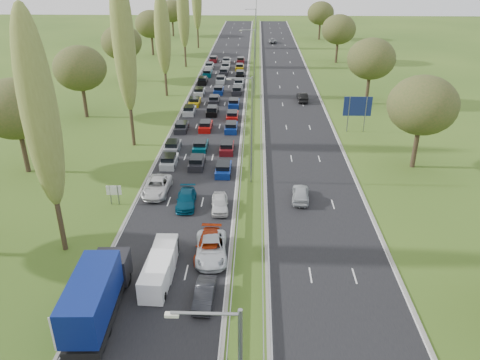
{
  "coord_description": "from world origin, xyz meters",
  "views": [
    {
      "loc": [
        4.94,
        -4.63,
        23.02
      ],
      "look_at": [
        3.34,
        40.35,
        1.5
      ],
      "focal_mm": 35.0,
      "sensor_mm": 36.0,
      "label": 1
    }
  ],
  "objects_px": {
    "near_car_2": "(157,186)",
    "blue_lorry": "(97,294)",
    "white_van_front": "(157,274)",
    "info_sign": "(114,192)",
    "white_van_rear": "(164,257)",
    "direction_sign": "(357,108)"
  },
  "relations": [
    {
      "from": "blue_lorry",
      "to": "near_car_2",
      "type": "bearing_deg",
      "value": 86.65
    },
    {
      "from": "blue_lorry",
      "to": "info_sign",
      "type": "bearing_deg",
      "value": 99.56
    },
    {
      "from": "near_car_2",
      "to": "info_sign",
      "type": "distance_m",
      "value": 4.69
    },
    {
      "from": "white_van_rear",
      "to": "direction_sign",
      "type": "relative_size",
      "value": 0.9
    },
    {
      "from": "blue_lorry",
      "to": "white_van_front",
      "type": "distance_m",
      "value": 5.13
    },
    {
      "from": "white_van_front",
      "to": "info_sign",
      "type": "distance_m",
      "value": 14.64
    },
    {
      "from": "near_car_2",
      "to": "info_sign",
      "type": "height_order",
      "value": "info_sign"
    },
    {
      "from": "blue_lorry",
      "to": "direction_sign",
      "type": "relative_size",
      "value": 1.78
    },
    {
      "from": "near_car_2",
      "to": "white_van_front",
      "type": "relative_size",
      "value": 1.16
    },
    {
      "from": "white_van_front",
      "to": "white_van_rear",
      "type": "height_order",
      "value": "white_van_front"
    },
    {
      "from": "near_car_2",
      "to": "blue_lorry",
      "type": "xyz_separation_m",
      "value": [
        -0.3,
        -19.21,
        1.23
      ]
    },
    {
      "from": "near_car_2",
      "to": "direction_sign",
      "type": "relative_size",
      "value": 1.06
    },
    {
      "from": "direction_sign",
      "to": "info_sign",
      "type": "bearing_deg",
      "value": -141.13
    },
    {
      "from": "near_car_2",
      "to": "blue_lorry",
      "type": "bearing_deg",
      "value": -89.82
    },
    {
      "from": "info_sign",
      "to": "blue_lorry",
      "type": "bearing_deg",
      "value": -77.97
    },
    {
      "from": "near_car_2",
      "to": "info_sign",
      "type": "bearing_deg",
      "value": -144.05
    },
    {
      "from": "blue_lorry",
      "to": "info_sign",
      "type": "height_order",
      "value": "blue_lorry"
    },
    {
      "from": "blue_lorry",
      "to": "white_van_rear",
      "type": "distance_m",
      "value": 7.07
    },
    {
      "from": "near_car_2",
      "to": "white_van_rear",
      "type": "bearing_deg",
      "value": -75.24
    },
    {
      "from": "white_van_rear",
      "to": "direction_sign",
      "type": "xyz_separation_m",
      "value": [
        21.77,
        33.71,
        2.61
      ]
    },
    {
      "from": "near_car_2",
      "to": "white_van_front",
      "type": "xyz_separation_m",
      "value": [
        3.13,
        -15.54,
        0.2
      ]
    },
    {
      "from": "info_sign",
      "to": "white_van_front",
      "type": "bearing_deg",
      "value": -61.63
    }
  ]
}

